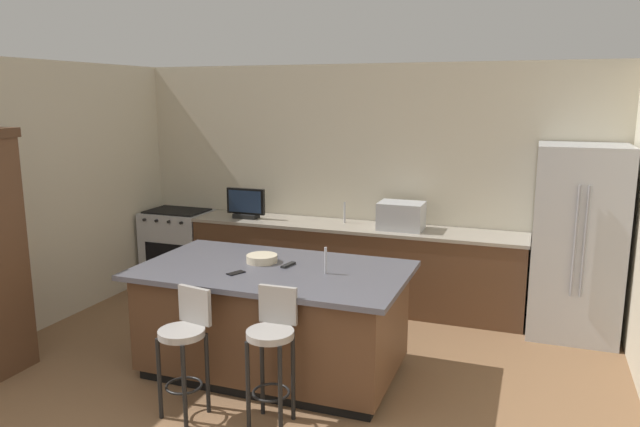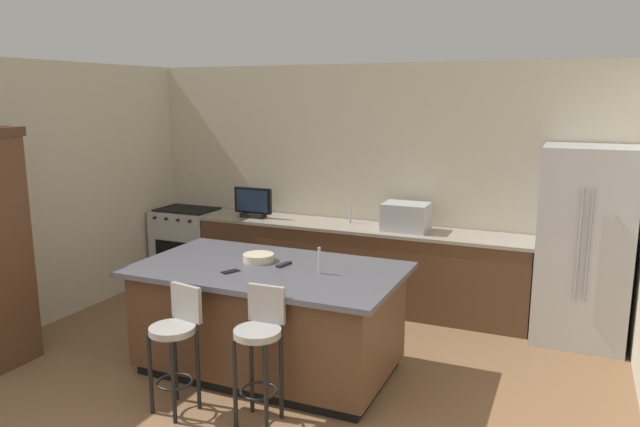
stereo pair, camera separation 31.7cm
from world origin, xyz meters
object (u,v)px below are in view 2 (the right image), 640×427
at_px(kitchen_island, 269,318).
at_px(tv_monitor, 253,204).
at_px(bar_stool_left, 176,338).
at_px(refrigerator, 583,245).
at_px(fruit_bowl, 259,258).
at_px(cell_phone, 231,271).
at_px(bar_stool_right, 260,343).
at_px(tv_remote, 284,264).
at_px(microwave, 406,217).
at_px(range_oven, 189,245).

height_order(kitchen_island, tv_monitor, tv_monitor).
xyz_separation_m(kitchen_island, bar_stool_left, (-0.32, -0.86, 0.10)).
relative_size(refrigerator, bar_stool_left, 1.98).
bearing_deg(fruit_bowl, bar_stool_left, -99.05).
distance_m(bar_stool_left, fruit_bowl, 1.07).
xyz_separation_m(fruit_bowl, cell_phone, (-0.06, -0.37, -0.03)).
distance_m(bar_stool_right, tv_remote, 0.95).
bearing_deg(tv_remote, microwave, 82.96).
bearing_deg(kitchen_island, bar_stool_left, -110.12).
relative_size(kitchen_island, tv_remote, 13.23).
bearing_deg(tv_remote, fruit_bowl, -175.67).
relative_size(fruit_bowl, tv_remote, 1.58).
relative_size(kitchen_island, cell_phone, 14.99).
bearing_deg(bar_stool_right, cell_phone, 135.41).
distance_m(range_oven, tv_remote, 2.92).
bearing_deg(bar_stool_left, kitchen_island, 80.31).
xyz_separation_m(microwave, fruit_bowl, (-0.84, -1.74, -0.10)).
bearing_deg(kitchen_island, bar_stool_right, -66.06).
xyz_separation_m(bar_stool_left, fruit_bowl, (0.16, 0.99, 0.39)).
distance_m(microwave, tv_remote, 1.87).
distance_m(range_oven, tv_monitor, 1.17).
bearing_deg(range_oven, cell_phone, -47.23).
relative_size(tv_monitor, fruit_bowl, 1.77).
relative_size(refrigerator, fruit_bowl, 7.02).
relative_size(bar_stool_right, tv_remote, 5.91).
bearing_deg(bar_stool_right, tv_monitor, 118.86).
bearing_deg(bar_stool_right, kitchen_island, 112.32).
distance_m(refrigerator, bar_stool_left, 3.84).
bearing_deg(kitchen_island, tv_monitor, 123.00).
relative_size(refrigerator, tv_monitor, 3.96).
distance_m(refrigerator, microwave, 1.77).
relative_size(microwave, bar_stool_left, 0.50).
xyz_separation_m(bar_stool_left, cell_phone, (0.10, 0.62, 0.36)).
xyz_separation_m(kitchen_island, cell_phone, (-0.21, -0.25, 0.46)).
bearing_deg(microwave, tv_remote, -107.97).
bearing_deg(cell_phone, fruit_bowl, 106.50).
xyz_separation_m(refrigerator, tv_remote, (-2.34, -1.70, -0.01)).
xyz_separation_m(kitchen_island, microwave, (0.68, 1.87, 0.59)).
distance_m(refrigerator, range_oven, 4.64).
relative_size(tv_monitor, cell_phone, 3.18).
bearing_deg(kitchen_island, refrigerator, 36.24).
distance_m(refrigerator, cell_phone, 3.35).
distance_m(microwave, fruit_bowl, 1.94).
bearing_deg(microwave, range_oven, -179.98).
bearing_deg(kitchen_island, cell_phone, -130.85).
xyz_separation_m(range_oven, microwave, (2.85, 0.00, 0.60)).
xyz_separation_m(microwave, tv_remote, (-0.58, -1.77, -0.13)).
bearing_deg(refrigerator, tv_remote, -144.07).
distance_m(fruit_bowl, tv_remote, 0.26).
height_order(tv_monitor, tv_remote, tv_monitor).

